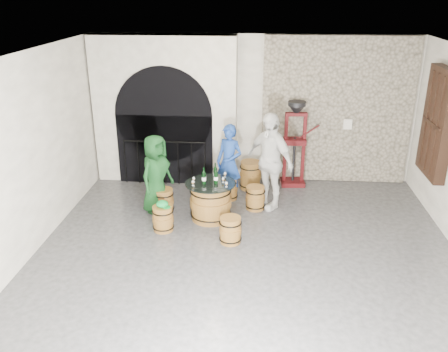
# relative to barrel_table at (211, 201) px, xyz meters

# --- Properties ---
(ground) EXTENTS (8.00, 8.00, 0.00)m
(ground) POSITION_rel_barrel_table_xyz_m (0.71, -1.80, -0.36)
(ground) COLOR #2F2F32
(ground) RESTS_ON ground
(wall_back) EXTENTS (8.00, 0.00, 8.00)m
(wall_back) POSITION_rel_barrel_table_xyz_m (0.71, 2.20, 1.24)
(wall_back) COLOR silver
(wall_back) RESTS_ON ground
(wall_left) EXTENTS (0.00, 8.00, 8.00)m
(wall_left) POSITION_rel_barrel_table_xyz_m (-2.79, -1.80, 1.24)
(wall_left) COLOR silver
(wall_left) RESTS_ON ground
(ceiling) EXTENTS (8.00, 8.00, 0.00)m
(ceiling) POSITION_rel_barrel_table_xyz_m (0.71, -1.80, 2.84)
(ceiling) COLOR beige
(ceiling) RESTS_ON wall_back
(stone_facing_panel) EXTENTS (3.20, 0.12, 3.18)m
(stone_facing_panel) POSITION_rel_barrel_table_xyz_m (2.51, 2.14, 1.24)
(stone_facing_panel) COLOR gray
(stone_facing_panel) RESTS_ON ground
(arched_opening) EXTENTS (3.10, 0.60, 3.19)m
(arched_opening) POSITION_rel_barrel_table_xyz_m (-1.19, 1.94, 1.22)
(arched_opening) COLOR silver
(arched_opening) RESTS_ON ground
(shuttered_window) EXTENTS (0.23, 1.10, 2.00)m
(shuttered_window) POSITION_rel_barrel_table_xyz_m (4.09, 0.60, 1.44)
(shuttered_window) COLOR black
(shuttered_window) RESTS_ON wall_right
(barrel_table) EXTENTS (0.95, 0.95, 0.73)m
(barrel_table) POSITION_rel_barrel_table_xyz_m (0.00, 0.00, 0.00)
(barrel_table) COLOR brown
(barrel_table) RESTS_ON ground
(barrel_stool_left) EXTENTS (0.39, 0.39, 0.47)m
(barrel_stool_left) POSITION_rel_barrel_table_xyz_m (-0.94, 0.22, -0.13)
(barrel_stool_left) COLOR brown
(barrel_stool_left) RESTS_ON ground
(barrel_stool_far) EXTENTS (0.39, 0.39, 0.47)m
(barrel_stool_far) POSITION_rel_barrel_table_xyz_m (0.27, 0.93, -0.13)
(barrel_stool_far) COLOR brown
(barrel_stool_far) RESTS_ON ground
(barrel_stool_right) EXTENTS (0.39, 0.39, 0.47)m
(barrel_stool_right) POSITION_rel_barrel_table_xyz_m (0.83, 0.50, -0.13)
(barrel_stool_right) COLOR brown
(barrel_stool_right) RESTS_ON ground
(barrel_stool_near_right) EXTENTS (0.39, 0.39, 0.47)m
(barrel_stool_near_right) POSITION_rel_barrel_table_xyz_m (0.43, -0.86, -0.13)
(barrel_stool_near_right) COLOR brown
(barrel_stool_near_right) RESTS_ON ground
(barrel_stool_near_left) EXTENTS (0.39, 0.39, 0.47)m
(barrel_stool_near_left) POSITION_rel_barrel_table_xyz_m (-0.81, -0.53, -0.13)
(barrel_stool_near_left) COLOR brown
(barrel_stool_near_left) RESTS_ON ground
(green_cap) EXTENTS (0.26, 0.22, 0.12)m
(green_cap) POSITION_rel_barrel_table_xyz_m (-0.81, -0.53, 0.16)
(green_cap) COLOR #0C8A32
(green_cap) RESTS_ON barrel_stool_near_left
(person_green) EXTENTS (0.80, 0.90, 1.55)m
(person_green) POSITION_rel_barrel_table_xyz_m (-1.07, 0.25, 0.41)
(person_green) COLOR #103B17
(person_green) RESTS_ON ground
(person_blue) EXTENTS (0.68, 0.60, 1.57)m
(person_blue) POSITION_rel_barrel_table_xyz_m (0.28, 0.97, 0.42)
(person_blue) COLOR navy
(person_blue) RESTS_ON ground
(person_white) EXTENTS (1.15, 1.12, 1.93)m
(person_white) POSITION_rel_barrel_table_xyz_m (1.08, 0.65, 0.60)
(person_white) COLOR silver
(person_white) RESTS_ON ground
(wine_bottle_left) EXTENTS (0.08, 0.08, 0.32)m
(wine_bottle_left) POSITION_rel_barrel_table_xyz_m (-0.12, -0.05, 0.50)
(wine_bottle_left) COLOR black
(wine_bottle_left) RESTS_ON barrel_table
(wine_bottle_center) EXTENTS (0.08, 0.08, 0.32)m
(wine_bottle_center) POSITION_rel_barrel_table_xyz_m (0.10, -0.01, 0.50)
(wine_bottle_center) COLOR black
(wine_bottle_center) RESTS_ON barrel_table
(wine_bottle_right) EXTENTS (0.08, 0.08, 0.32)m
(wine_bottle_right) POSITION_rel_barrel_table_xyz_m (0.07, 0.20, 0.50)
(wine_bottle_right) COLOR black
(wine_bottle_right) RESTS_ON barrel_table
(tasting_glass_a) EXTENTS (0.05, 0.05, 0.10)m
(tasting_glass_a) POSITION_rel_barrel_table_xyz_m (-0.31, -0.15, 0.42)
(tasting_glass_a) COLOR #A66620
(tasting_glass_a) RESTS_ON barrel_table
(tasting_glass_b) EXTENTS (0.05, 0.05, 0.10)m
(tasting_glass_b) POSITION_rel_barrel_table_xyz_m (0.23, 0.05, 0.42)
(tasting_glass_b) COLOR #A66620
(tasting_glass_b) RESTS_ON barrel_table
(tasting_glass_c) EXTENTS (0.05, 0.05, 0.10)m
(tasting_glass_c) POSITION_rel_barrel_table_xyz_m (-0.12, 0.14, 0.42)
(tasting_glass_c) COLOR #A66620
(tasting_glass_c) RESTS_ON barrel_table
(tasting_glass_d) EXTENTS (0.05, 0.05, 0.10)m
(tasting_glass_d) POSITION_rel_barrel_table_xyz_m (0.25, 0.31, 0.42)
(tasting_glass_d) COLOR #A66620
(tasting_glass_d) RESTS_ON barrel_table
(tasting_glass_e) EXTENTS (0.05, 0.05, 0.10)m
(tasting_glass_e) POSITION_rel_barrel_table_xyz_m (0.31, -0.16, 0.42)
(tasting_glass_e) COLOR #A66620
(tasting_glass_e) RESTS_ON barrel_table
(tasting_glass_f) EXTENTS (0.05, 0.05, 0.10)m
(tasting_glass_f) POSITION_rel_barrel_table_xyz_m (-0.31, 0.01, 0.42)
(tasting_glass_f) COLOR #A66620
(tasting_glass_f) RESTS_ON barrel_table
(side_barrel) EXTENTS (0.47, 0.47, 0.62)m
(side_barrel) POSITION_rel_barrel_table_xyz_m (0.70, 1.50, -0.05)
(side_barrel) COLOR brown
(side_barrel) RESTS_ON ground
(corking_press) EXTENTS (0.78, 0.45, 1.88)m
(corking_press) POSITION_rel_barrel_table_xyz_m (1.64, 1.81, 0.73)
(corking_press) COLOR #480C0E
(corking_press) RESTS_ON ground
(control_box) EXTENTS (0.18, 0.10, 0.22)m
(control_box) POSITION_rel_barrel_table_xyz_m (2.76, 2.06, 0.99)
(control_box) COLOR silver
(control_box) RESTS_ON wall_back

